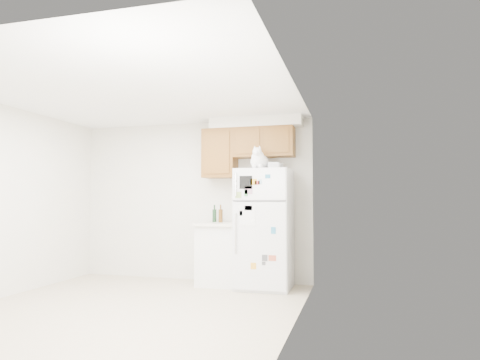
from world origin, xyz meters
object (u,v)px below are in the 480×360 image
at_px(storage_box_back, 276,167).
at_px(bottle_green, 214,213).
at_px(refrigerator, 264,228).
at_px(base_counter, 220,253).
at_px(cat, 259,160).
at_px(bottle_amber, 221,213).
at_px(storage_box_front, 273,166).

bearing_deg(storage_box_back, bottle_green, -174.31).
xyz_separation_m(refrigerator, base_counter, (-0.69, 0.07, -0.39)).
bearing_deg(bottle_green, storage_box_back, -4.15).
xyz_separation_m(base_counter, storage_box_back, (0.83, 0.08, 1.29)).
height_order(cat, bottle_amber, cat).
relative_size(storage_box_back, storage_box_front, 1.20).
xyz_separation_m(cat, storage_box_back, (0.19, 0.28, -0.07)).
bearing_deg(storage_box_front, bottle_amber, 145.40).
relative_size(refrigerator, base_counter, 1.85).
height_order(storage_box_back, bottle_amber, storage_box_back).
xyz_separation_m(storage_box_back, bottle_green, (-0.98, 0.07, -0.70)).
height_order(refrigerator, storage_box_front, storage_box_front).
height_order(storage_box_front, bottle_green, storage_box_front).
relative_size(base_counter, bottle_amber, 3.40).
distance_m(storage_box_back, storage_box_front, 0.27).
relative_size(refrigerator, storage_box_back, 9.44).
distance_m(storage_box_back, bottle_amber, 1.11).
distance_m(cat, bottle_amber, 1.06).
distance_m(storage_box_front, bottle_amber, 1.15).
distance_m(base_counter, storage_box_front, 1.54).
bearing_deg(cat, bottle_amber, 155.87).
bearing_deg(refrigerator, bottle_green, 164.84).
bearing_deg(bottle_amber, cat, -24.13).
height_order(cat, storage_box_front, cat).
xyz_separation_m(storage_box_front, bottle_amber, (-0.87, 0.29, -0.69)).
distance_m(refrigerator, bottle_amber, 0.77).
height_order(cat, bottle_green, cat).
relative_size(cat, bottle_green, 1.73).
distance_m(bottle_green, bottle_amber, 0.12).
xyz_separation_m(base_counter, storage_box_front, (0.84, -0.18, 1.28)).
bearing_deg(storage_box_front, bottle_green, 144.95).
relative_size(refrigerator, bottle_green, 6.38).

